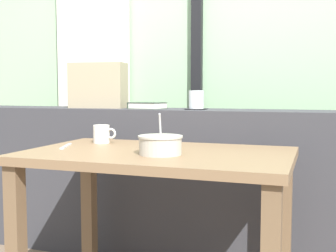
{
  "coord_description": "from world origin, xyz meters",
  "views": [
    {
      "loc": [
        0.68,
        -1.69,
        0.94
      ],
      "look_at": [
        -0.05,
        0.39,
        0.76
      ],
      "focal_mm": 46.1,
      "sensor_mm": 36.0,
      "label": 1
    }
  ],
  "objects_px": {
    "closed_book": "(147,106)",
    "fork_utensil": "(66,146)",
    "ceramic_mug": "(102,134)",
    "breakfast_table": "(158,179)",
    "soup_bowl": "(160,145)",
    "juice_glass": "(196,100)",
    "coaster_square": "(196,109)",
    "throw_pillow": "(98,86)"
  },
  "relations": [
    {
      "from": "juice_glass",
      "to": "closed_book",
      "type": "relative_size",
      "value": 0.48
    },
    {
      "from": "coaster_square",
      "to": "ceramic_mug",
      "type": "distance_m",
      "value": 0.55
    },
    {
      "from": "breakfast_table",
      "to": "soup_bowl",
      "type": "xyz_separation_m",
      "value": [
        0.04,
        -0.08,
        0.15
      ]
    },
    {
      "from": "throw_pillow",
      "to": "ceramic_mug",
      "type": "height_order",
      "value": "throw_pillow"
    },
    {
      "from": "breakfast_table",
      "to": "throw_pillow",
      "type": "relative_size",
      "value": 3.33
    },
    {
      "from": "fork_utensil",
      "to": "ceramic_mug",
      "type": "distance_m",
      "value": 0.19
    },
    {
      "from": "fork_utensil",
      "to": "breakfast_table",
      "type": "bearing_deg",
      "value": -19.31
    },
    {
      "from": "closed_book",
      "to": "fork_utensil",
      "type": "distance_m",
      "value": 0.64
    },
    {
      "from": "breakfast_table",
      "to": "soup_bowl",
      "type": "relative_size",
      "value": 6.18
    },
    {
      "from": "juice_glass",
      "to": "ceramic_mug",
      "type": "bearing_deg",
      "value": -128.22
    },
    {
      "from": "breakfast_table",
      "to": "coaster_square",
      "type": "xyz_separation_m",
      "value": [
        -0.01,
        0.59,
        0.26
      ]
    },
    {
      "from": "fork_utensil",
      "to": "soup_bowl",
      "type": "bearing_deg",
      "value": -29.13
    },
    {
      "from": "juice_glass",
      "to": "soup_bowl",
      "type": "xyz_separation_m",
      "value": [
        0.05,
        -0.67,
        -0.16
      ]
    },
    {
      "from": "soup_bowl",
      "to": "fork_utensil",
      "type": "bearing_deg",
      "value": 170.66
    },
    {
      "from": "throw_pillow",
      "to": "fork_utensil",
      "type": "bearing_deg",
      "value": -74.26
    },
    {
      "from": "throw_pillow",
      "to": "soup_bowl",
      "type": "height_order",
      "value": "throw_pillow"
    },
    {
      "from": "closed_book",
      "to": "fork_utensil",
      "type": "xyz_separation_m",
      "value": [
        -0.14,
        -0.6,
        -0.16
      ]
    },
    {
      "from": "throw_pillow",
      "to": "fork_utensil",
      "type": "relative_size",
      "value": 1.88
    },
    {
      "from": "closed_book",
      "to": "ceramic_mug",
      "type": "xyz_separation_m",
      "value": [
        -0.05,
        -0.43,
        -0.12
      ]
    },
    {
      "from": "throw_pillow",
      "to": "soup_bowl",
      "type": "relative_size",
      "value": 1.86
    },
    {
      "from": "coaster_square",
      "to": "breakfast_table",
      "type": "bearing_deg",
      "value": -89.47
    },
    {
      "from": "breakfast_table",
      "to": "closed_book",
      "type": "height_order",
      "value": "closed_book"
    },
    {
      "from": "soup_bowl",
      "to": "ceramic_mug",
      "type": "height_order",
      "value": "soup_bowl"
    },
    {
      "from": "coaster_square",
      "to": "fork_utensil",
      "type": "xyz_separation_m",
      "value": [
        -0.42,
        -0.6,
        -0.14
      ]
    },
    {
      "from": "juice_glass",
      "to": "throw_pillow",
      "type": "xyz_separation_m",
      "value": [
        -0.6,
        0.03,
        0.08
      ]
    },
    {
      "from": "juice_glass",
      "to": "fork_utensil",
      "type": "bearing_deg",
      "value": -125.32
    },
    {
      "from": "throw_pillow",
      "to": "ceramic_mug",
      "type": "xyz_separation_m",
      "value": [
        0.26,
        -0.45,
        -0.23
      ]
    },
    {
      "from": "juice_glass",
      "to": "coaster_square",
      "type": "bearing_deg",
      "value": 0.0
    },
    {
      "from": "coaster_square",
      "to": "throw_pillow",
      "type": "relative_size",
      "value": 0.31
    },
    {
      "from": "breakfast_table",
      "to": "coaster_square",
      "type": "distance_m",
      "value": 0.65
    },
    {
      "from": "fork_utensil",
      "to": "ceramic_mug",
      "type": "relative_size",
      "value": 1.5
    },
    {
      "from": "closed_book",
      "to": "ceramic_mug",
      "type": "height_order",
      "value": "closed_book"
    },
    {
      "from": "juice_glass",
      "to": "soup_bowl",
      "type": "relative_size",
      "value": 0.56
    },
    {
      "from": "ceramic_mug",
      "to": "juice_glass",
      "type": "bearing_deg",
      "value": 51.78
    },
    {
      "from": "closed_book",
      "to": "coaster_square",
      "type": "bearing_deg",
      "value": -0.97
    },
    {
      "from": "throw_pillow",
      "to": "ceramic_mug",
      "type": "relative_size",
      "value": 2.83
    },
    {
      "from": "closed_book",
      "to": "soup_bowl",
      "type": "xyz_separation_m",
      "value": [
        0.33,
        -0.68,
        -0.13
      ]
    },
    {
      "from": "breakfast_table",
      "to": "coaster_square",
      "type": "height_order",
      "value": "coaster_square"
    },
    {
      "from": "coaster_square",
      "to": "fork_utensil",
      "type": "height_order",
      "value": "coaster_square"
    },
    {
      "from": "coaster_square",
      "to": "closed_book",
      "type": "xyz_separation_m",
      "value": [
        -0.28,
        0.0,
        0.02
      ]
    },
    {
      "from": "ceramic_mug",
      "to": "coaster_square",
      "type": "bearing_deg",
      "value": 51.78
    },
    {
      "from": "breakfast_table",
      "to": "ceramic_mug",
      "type": "bearing_deg",
      "value": 154.21
    }
  ]
}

